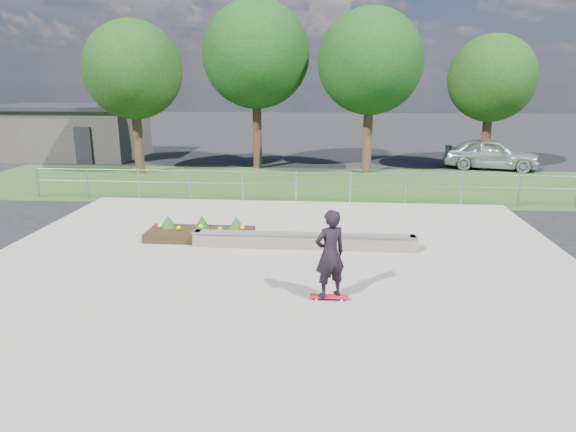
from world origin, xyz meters
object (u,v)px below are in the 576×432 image
Objects in this scene: grind_ledge at (303,241)px; parked_car at (491,154)px; skateboarder at (330,254)px; planter_bed at (201,232)px.

parked_car is at bearing 57.11° from grind_ledge.
skateboarder is at bearing -77.74° from grind_ledge.
skateboarder reaches higher than grind_ledge.
grind_ledge is 16.23m from parked_car.
skateboarder reaches higher than planter_bed.
planter_bed is 17.54m from parked_car.
skateboarder is at bearing -46.84° from planter_bed.
skateboarder reaches higher than parked_car.
parked_car is at bearing 47.78° from planter_bed.
skateboarder is 18.76m from parked_car.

